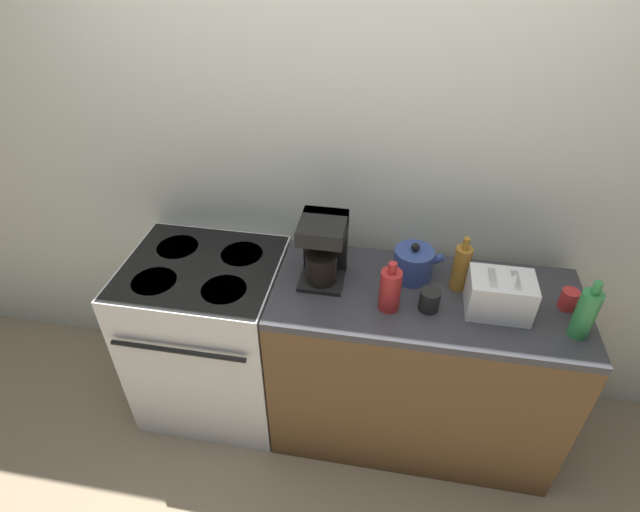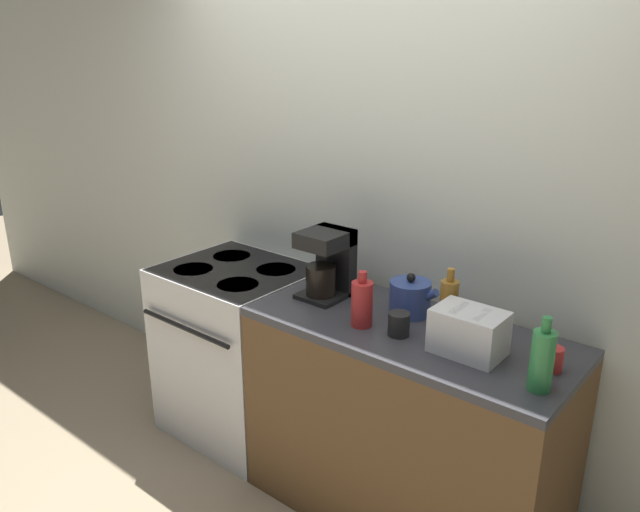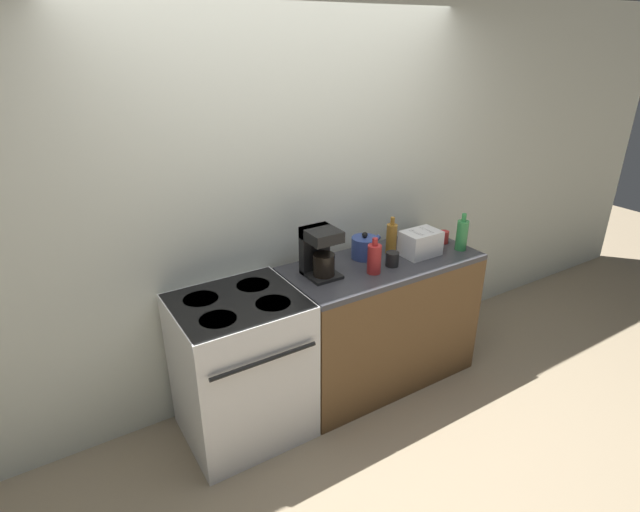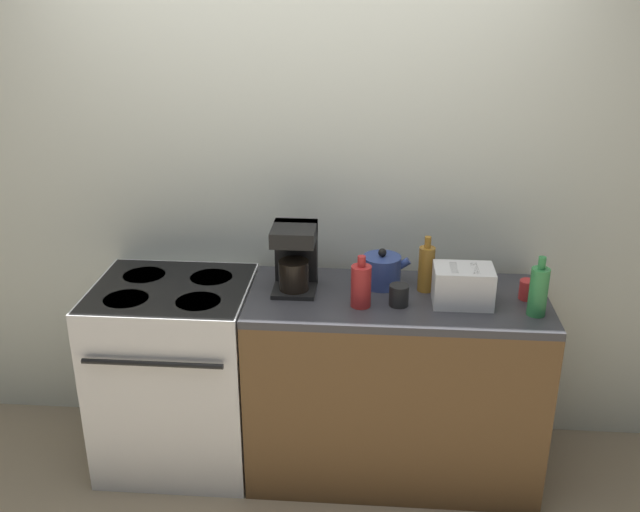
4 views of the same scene
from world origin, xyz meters
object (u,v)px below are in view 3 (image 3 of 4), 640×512
coffee_maker (320,251)px  bottle_amber (391,238)px  toaster (421,243)px  cup_black (392,259)px  bottle_red (374,258)px  bottle_green (462,235)px  cup_red (444,237)px  stove (242,366)px  kettle (365,247)px

coffee_maker → bottle_amber: size_ratio=1.18×
toaster → cup_black: size_ratio=2.73×
bottle_red → bottle_green: bottle_green is taller
cup_red → cup_black: (-0.57, -0.11, 0.00)m
coffee_maker → bottle_green: size_ratio=1.17×
stove → toaster: 1.44m
stove → kettle: bearing=5.9°
kettle → cup_red: kettle is taller
stove → bottle_green: bearing=-5.2°
cup_black → cup_red: bearing=10.8°
kettle → cup_red: (0.65, -0.09, -0.03)m
kettle → toaster: kettle is taller
bottle_amber → cup_black: (-0.13, -0.17, -0.06)m
coffee_maker → bottle_amber: (0.60, 0.02, -0.05)m
bottle_amber → cup_red: 0.46m
coffee_maker → cup_black: size_ratio=3.28×
toaster → kettle: bearing=155.0°
kettle → cup_black: kettle is taller
stove → bottle_green: size_ratio=3.51×
cup_red → kettle: bearing=171.7°
cup_red → stove: bearing=-179.8°
coffee_maker → cup_red: size_ratio=3.49×
coffee_maker → bottle_amber: 0.60m
stove → coffee_maker: size_ratio=3.00×
cup_red → toaster: bearing=-166.6°
stove → coffee_maker: bearing=3.7°
cup_black → bottle_red: bearing=-173.2°
coffee_maker → bottle_green: bearing=-10.0°
coffee_maker → bottle_red: (0.31, -0.16, -0.06)m
bottle_red → bottle_amber: 0.35m
kettle → cup_black: 0.22m
stove → coffee_maker: coffee_maker is taller
kettle → toaster: size_ratio=0.86×
bottle_green → stove: bearing=174.8°
coffee_maker → bottle_green: coffee_maker is taller
kettle → bottle_red: bearing=-112.5°
kettle → coffee_maker: 0.41m
bottle_red → cup_black: bottle_red is taller
bottle_red → cup_red: 0.75m
bottle_green → bottle_amber: 0.51m
cup_red → bottle_amber: bearing=172.9°
stove → kettle: size_ratio=4.21×
kettle → bottle_green: size_ratio=0.83×
bottle_amber → cup_red: (0.45, -0.06, -0.07)m
stove → bottle_green: bottle_green is taller
kettle → cup_red: 0.65m
kettle → bottle_amber: (0.20, -0.04, 0.04)m
stove → bottle_amber: bearing=3.0°
kettle → coffee_maker: size_ratio=0.71×
bottle_red → toaster: bearing=7.6°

